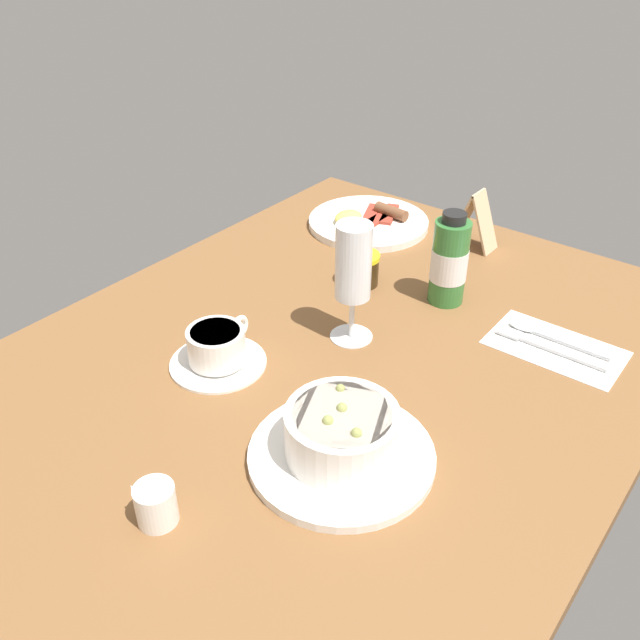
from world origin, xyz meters
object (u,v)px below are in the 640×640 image
porridge_bowl (342,438)px  menu_card (475,220)px  cutlery_setting (553,345)px  creamer_jug (155,504)px  breakfast_plate (368,221)px  sauce_bottle_green (449,262)px  jam_jar (362,269)px  coffee_cup (217,349)px  wine_glass (353,268)px

porridge_bowl → menu_card: menu_card is taller
porridge_bowl → cutlery_setting: size_ratio=1.17×
creamer_jug → breakfast_plate: 78.09cm
porridge_bowl → cutlery_setting: bearing=-16.1°
sauce_bottle_green → menu_card: size_ratio=1.43×
sauce_bottle_green → breakfast_plate: 30.59cm
jam_jar → menu_card: size_ratio=0.54×
coffee_cup → menu_card: (55.21, -11.28, 2.74)cm
creamer_jug → wine_glass: (41.18, 3.80, 9.39)cm
wine_glass → creamer_jug: bearing=-174.7°
cutlery_setting → jam_jar: 33.10cm
coffee_cup → menu_card: menu_card is taller
wine_glass → jam_jar: wine_glass is taller
creamer_jug → jam_jar: bearing=12.0°
sauce_bottle_green → jam_jar: bearing=106.2°
wine_glass → menu_card: wine_glass is taller
breakfast_plate → menu_card: size_ratio=2.16×
creamer_jug → breakfast_plate: bearing=17.7°
menu_card → breakfast_plate: bearing=103.4°
cutlery_setting → coffee_cup: 49.10cm
jam_jar → sauce_bottle_green: sauce_bottle_green is taller
breakfast_plate → cutlery_setting: bearing=-110.8°
porridge_bowl → sauce_bottle_green: (39.56, 8.18, 3.78)cm
coffee_cup → jam_jar: 31.30cm
cutlery_setting → menu_card: menu_card is taller
coffee_cup → creamer_jug: 28.17cm
coffee_cup → breakfast_plate: coffee_cup is taller
coffee_cup → creamer_jug: size_ratio=2.57×
coffee_cup → menu_card: size_ratio=1.27×
wine_glass → porridge_bowl: bearing=-146.8°
cutlery_setting → creamer_jug: 61.21cm
porridge_bowl → menu_card: 61.21cm
breakfast_plate → jam_jar: bearing=-148.1°
jam_jar → menu_card: bearing=-18.9°
creamer_jug → wine_glass: 42.41cm
creamer_jug → sauce_bottle_green: sauce_bottle_green is taller
wine_glass → cutlery_setting: bearing=-57.1°
creamer_jug → sauce_bottle_green: size_ratio=0.35×
coffee_cup → wine_glass: size_ratio=0.74×
porridge_bowl → sauce_bottle_green: sauce_bottle_green is taller
cutlery_setting → breakfast_plate: 48.02cm
breakfast_plate → creamer_jug: bearing=-162.3°
creamer_jug → sauce_bottle_green: (59.18, -2.12, 4.68)cm
creamer_jug → menu_card: size_ratio=0.49×
sauce_bottle_green → menu_card: bearing=15.5°
coffee_cup → jam_jar: coffee_cup is taller
wine_glass → breakfast_plate: wine_glass is taller
porridge_bowl → creamer_jug: porridge_bowl is taller
porridge_bowl → wine_glass: wine_glass is taller
jam_jar → menu_card: menu_card is taller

